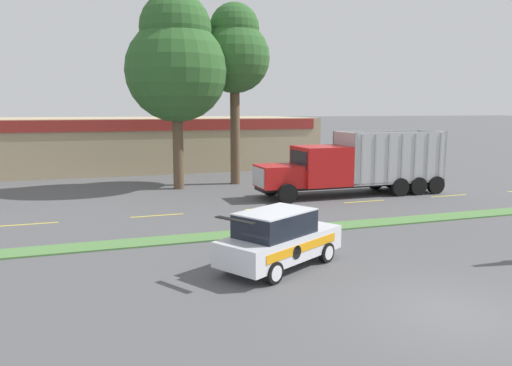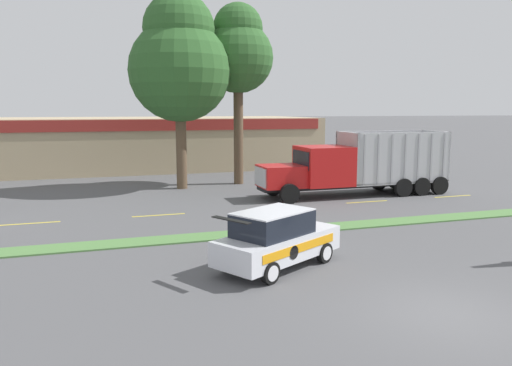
% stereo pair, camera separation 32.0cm
% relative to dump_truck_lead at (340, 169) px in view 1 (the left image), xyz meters
% --- Properties ---
extents(ground_plane, '(600.00, 600.00, 0.00)m').
position_rel_dump_truck_lead_xyz_m(ground_plane, '(-5.28, -15.38, -1.53)').
color(ground_plane, '#515154').
extents(grass_verge, '(120.00, 1.21, 0.06)m').
position_rel_dump_truck_lead_xyz_m(grass_verge, '(-5.28, -6.65, -1.50)').
color(grass_verge, '#517F42').
rests_on(grass_verge, ground_plane).
extents(centre_line_2, '(2.40, 0.14, 0.01)m').
position_rel_dump_truck_lead_xyz_m(centre_line_2, '(-15.80, -2.05, -1.53)').
color(centre_line_2, yellow).
rests_on(centre_line_2, ground_plane).
extents(centre_line_3, '(2.40, 0.14, 0.01)m').
position_rel_dump_truck_lead_xyz_m(centre_line_3, '(-10.40, -2.05, -1.53)').
color(centre_line_3, yellow).
rests_on(centre_line_3, ground_plane).
extents(centre_line_4, '(2.40, 0.14, 0.01)m').
position_rel_dump_truck_lead_xyz_m(centre_line_4, '(-5.00, -2.05, -1.53)').
color(centre_line_4, yellow).
rests_on(centre_line_4, ground_plane).
extents(centre_line_5, '(2.40, 0.14, 0.01)m').
position_rel_dump_truck_lead_xyz_m(centre_line_5, '(0.40, -2.05, -1.53)').
color(centre_line_5, yellow).
rests_on(centre_line_5, ground_plane).
extents(centre_line_6, '(2.40, 0.14, 0.01)m').
position_rel_dump_truck_lead_xyz_m(centre_line_6, '(5.80, -2.05, -1.53)').
color(centre_line_6, yellow).
rests_on(centre_line_6, ground_plane).
extents(dump_truck_lead, '(10.95, 2.81, 3.55)m').
position_rel_dump_truck_lead_xyz_m(dump_truck_lead, '(0.00, 0.00, 0.00)').
color(dump_truck_lead, black).
rests_on(dump_truck_lead, ground_plane).
extents(rally_car, '(4.53, 3.60, 1.83)m').
position_rel_dump_truck_lead_xyz_m(rally_car, '(-7.90, -10.83, -0.63)').
color(rally_car, silver).
rests_on(rally_car, ground_plane).
extents(store_building_backdrop, '(27.10, 12.10, 4.10)m').
position_rel_dump_truck_lead_xyz_m(store_building_backdrop, '(-8.74, 18.21, 0.52)').
color(store_building_backdrop, tan).
rests_on(store_building_backdrop, ground_plane).
extents(tree_behind_centre, '(6.02, 6.02, 11.56)m').
position_rel_dump_truck_lead_xyz_m(tree_behind_centre, '(-8.05, 5.42, 6.09)').
color(tree_behind_centre, brown).
rests_on(tree_behind_centre, ground_plane).
extents(tree_behind_right, '(4.45, 4.45, 11.37)m').
position_rel_dump_truck_lead_xyz_m(tree_behind_right, '(-4.21, 6.27, 6.84)').
color(tree_behind_right, brown).
rests_on(tree_behind_right, ground_plane).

